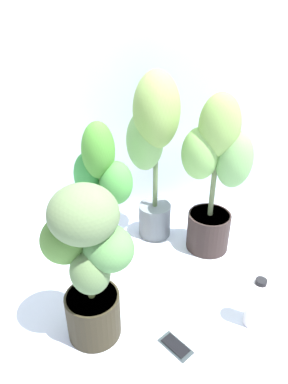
# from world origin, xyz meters

# --- Properties ---
(ground_plane) EXTENTS (8.00, 8.00, 0.00)m
(ground_plane) POSITION_xyz_m (0.00, 0.00, 0.00)
(ground_plane) COLOR silver
(ground_plane) RESTS_ON ground
(mylar_back_wall) EXTENTS (3.20, 0.01, 2.00)m
(mylar_back_wall) POSITION_xyz_m (0.00, 0.86, 1.00)
(mylar_back_wall) COLOR silver
(mylar_back_wall) RESTS_ON ground
(potted_plant_back_left) EXTENTS (0.32, 0.24, 0.77)m
(potted_plant_back_left) POSITION_xyz_m (-0.26, 0.34, 0.41)
(potted_plant_back_left) COLOR #965731
(potted_plant_back_left) RESTS_ON ground
(potted_plant_front_left) EXTENTS (0.42, 0.34, 0.70)m
(potted_plant_front_left) POSITION_xyz_m (-0.30, -0.15, 0.41)
(potted_plant_front_left) COLOR #2B2517
(potted_plant_front_left) RESTS_ON ground
(potted_plant_back_right) EXTENTS (0.40, 0.27, 0.88)m
(potted_plant_back_right) POSITION_xyz_m (0.30, 0.40, 0.47)
(potted_plant_back_right) COLOR #2D211E
(potted_plant_back_right) RESTS_ON ground
(potted_plant_back_center) EXTENTS (0.33, 0.30, 0.95)m
(potted_plant_back_center) POSITION_xyz_m (0.00, 0.55, 0.60)
(potted_plant_back_center) COLOR slate
(potted_plant_back_center) RESTS_ON ground
(cell_phone) EXTENTS (0.15, 0.16, 0.01)m
(cell_phone) POSITION_xyz_m (0.03, -0.24, 0.00)
(cell_phone) COLOR #2C3639
(cell_phone) RESTS_ON ground
(nutrient_bottle) EXTENTS (0.08, 0.08, 0.25)m
(nutrient_bottle) POSITION_xyz_m (0.39, -0.14, 0.12)
(nutrient_bottle) COLOR white
(nutrient_bottle) RESTS_ON ground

